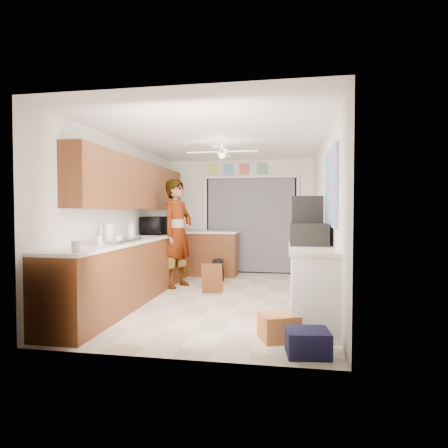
{
  "coord_description": "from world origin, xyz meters",
  "views": [
    {
      "loc": [
        1.06,
        -5.78,
        1.37
      ],
      "look_at": [
        0.0,
        0.4,
        1.15
      ],
      "focal_mm": 30.0,
      "sensor_mm": 36.0,
      "label": 1
    }
  ],
  "objects_px": {
    "soap_bottle": "(131,228)",
    "cup": "(118,239)",
    "microwave": "(156,225)",
    "cardboard_box": "(282,327)",
    "suitcase": "(309,234)",
    "dog": "(218,270)",
    "navy_crate": "(308,343)",
    "man": "(177,233)",
    "paper_towel_roll": "(109,233)"
  },
  "relations": [
    {
      "from": "man",
      "to": "dog",
      "type": "distance_m",
      "value": 1.09
    },
    {
      "from": "cup",
      "to": "cardboard_box",
      "type": "bearing_deg",
      "value": -20.16
    },
    {
      "from": "cardboard_box",
      "to": "navy_crate",
      "type": "height_order",
      "value": "cardboard_box"
    },
    {
      "from": "navy_crate",
      "to": "man",
      "type": "distance_m",
      "value": 3.7
    },
    {
      "from": "cup",
      "to": "suitcase",
      "type": "xyz_separation_m",
      "value": [
        2.57,
        0.08,
        0.09
      ]
    },
    {
      "from": "suitcase",
      "to": "dog",
      "type": "distance_m",
      "value": 2.74
    },
    {
      "from": "dog",
      "to": "man",
      "type": "bearing_deg",
      "value": -147.28
    },
    {
      "from": "navy_crate",
      "to": "dog",
      "type": "distance_m",
      "value": 3.7
    },
    {
      "from": "microwave",
      "to": "soap_bottle",
      "type": "bearing_deg",
      "value": 176.11
    },
    {
      "from": "soap_bottle",
      "to": "cup",
      "type": "distance_m",
      "value": 0.83
    },
    {
      "from": "microwave",
      "to": "man",
      "type": "bearing_deg",
      "value": -94.19
    },
    {
      "from": "paper_towel_roll",
      "to": "suitcase",
      "type": "bearing_deg",
      "value": 1.45
    },
    {
      "from": "soap_bottle",
      "to": "man",
      "type": "bearing_deg",
      "value": 59.44
    },
    {
      "from": "microwave",
      "to": "paper_towel_roll",
      "type": "xyz_separation_m",
      "value": [
        -0.07,
        -1.7,
        -0.04
      ]
    },
    {
      "from": "cup",
      "to": "soap_bottle",
      "type": "bearing_deg",
      "value": 101.18
    },
    {
      "from": "soap_bottle",
      "to": "cardboard_box",
      "type": "height_order",
      "value": "soap_bottle"
    },
    {
      "from": "microwave",
      "to": "cup",
      "type": "distance_m",
      "value": 1.72
    },
    {
      "from": "cup",
      "to": "man",
      "type": "bearing_deg",
      "value": 78.22
    },
    {
      "from": "paper_towel_roll",
      "to": "dog",
      "type": "bearing_deg",
      "value": 62.27
    },
    {
      "from": "dog",
      "to": "soap_bottle",
      "type": "bearing_deg",
      "value": -135.0
    },
    {
      "from": "soap_bottle",
      "to": "cup",
      "type": "bearing_deg",
      "value": -78.82
    },
    {
      "from": "soap_bottle",
      "to": "dog",
      "type": "bearing_deg",
      "value": 49.52
    },
    {
      "from": "man",
      "to": "cardboard_box",
      "type": "bearing_deg",
      "value": -121.21
    },
    {
      "from": "navy_crate",
      "to": "paper_towel_roll",
      "type": "bearing_deg",
      "value": 154.91
    },
    {
      "from": "soap_bottle",
      "to": "man",
      "type": "height_order",
      "value": "man"
    },
    {
      "from": "cardboard_box",
      "to": "dog",
      "type": "relative_size",
      "value": 0.72
    },
    {
      "from": "paper_towel_roll",
      "to": "man",
      "type": "bearing_deg",
      "value": 73.71
    },
    {
      "from": "microwave",
      "to": "suitcase",
      "type": "xyz_separation_m",
      "value": [
        2.63,
        -1.63,
        -0.03
      ]
    },
    {
      "from": "paper_towel_roll",
      "to": "dog",
      "type": "xyz_separation_m",
      "value": [
        1.13,
        2.15,
        -0.83
      ]
    },
    {
      "from": "microwave",
      "to": "cardboard_box",
      "type": "distance_m",
      "value": 3.57
    },
    {
      "from": "cup",
      "to": "microwave",
      "type": "bearing_deg",
      "value": 92.11
    },
    {
      "from": "cup",
      "to": "dog",
      "type": "distance_m",
      "value": 2.49
    },
    {
      "from": "microwave",
      "to": "suitcase",
      "type": "distance_m",
      "value": 3.1
    },
    {
      "from": "cup",
      "to": "navy_crate",
      "type": "height_order",
      "value": "cup"
    },
    {
      "from": "cup",
      "to": "cardboard_box",
      "type": "height_order",
      "value": "cup"
    },
    {
      "from": "microwave",
      "to": "cardboard_box",
      "type": "bearing_deg",
      "value": -135.51
    },
    {
      "from": "paper_towel_roll",
      "to": "man",
      "type": "distance_m",
      "value": 1.73
    },
    {
      "from": "cup",
      "to": "suitcase",
      "type": "distance_m",
      "value": 2.57
    },
    {
      "from": "suitcase",
      "to": "navy_crate",
      "type": "distance_m",
      "value": 1.61
    },
    {
      "from": "cup",
      "to": "navy_crate",
      "type": "bearing_deg",
      "value": -26.02
    },
    {
      "from": "soap_bottle",
      "to": "cardboard_box",
      "type": "xyz_separation_m",
      "value": [
        2.41,
        -1.63,
        -0.95
      ]
    },
    {
      "from": "cardboard_box",
      "to": "man",
      "type": "relative_size",
      "value": 0.23
    },
    {
      "from": "soap_bottle",
      "to": "cup",
      "type": "xyz_separation_m",
      "value": [
        0.16,
        -0.81,
        -0.11
      ]
    },
    {
      "from": "cup",
      "to": "dog",
      "type": "bearing_deg",
      "value": 65.32
    },
    {
      "from": "man",
      "to": "navy_crate",
      "type": "bearing_deg",
      "value": -121.84
    },
    {
      "from": "cup",
      "to": "navy_crate",
      "type": "relative_size",
      "value": 0.27
    },
    {
      "from": "microwave",
      "to": "navy_crate",
      "type": "height_order",
      "value": "microwave"
    },
    {
      "from": "navy_crate",
      "to": "soap_bottle",
      "type": "bearing_deg",
      "value": 142.65
    },
    {
      "from": "cup",
      "to": "dog",
      "type": "relative_size",
      "value": 0.18
    },
    {
      "from": "cup",
      "to": "cardboard_box",
      "type": "xyz_separation_m",
      "value": [
        2.25,
        -0.83,
        -0.84
      ]
    }
  ]
}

